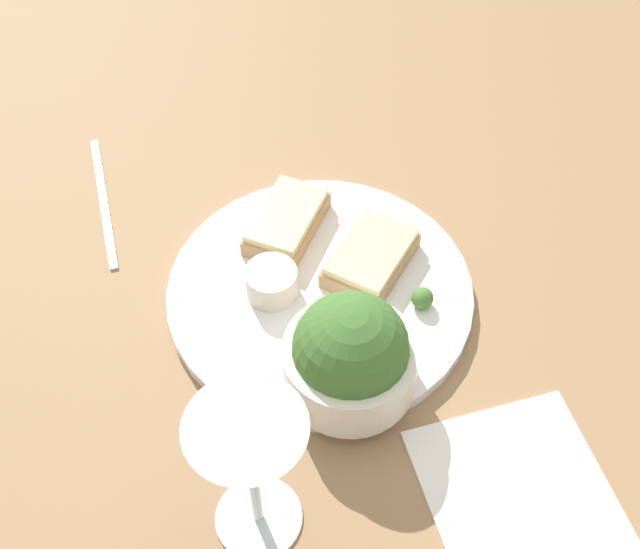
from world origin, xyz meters
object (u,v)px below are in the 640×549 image
at_px(napkin, 517,488).
at_px(sauce_ramekin, 272,281).
at_px(wine_glass, 250,458).
at_px(cheese_toast_near, 371,257).
at_px(fork, 103,200).
at_px(cheese_toast_far, 287,221).
at_px(salad_bowl, 350,355).

bearing_deg(napkin, sauce_ramekin, 99.50).
distance_m(wine_glass, napkin, 0.23).
distance_m(cheese_toast_near, wine_glass, 0.27).
relative_size(napkin, fork, 1.04).
bearing_deg(cheese_toast_far, wine_glass, -130.33).
height_order(salad_bowl, sauce_ramekin, salad_bowl).
bearing_deg(napkin, cheese_toast_far, 88.03).
bearing_deg(wine_glass, napkin, -30.84).
height_order(cheese_toast_near, wine_glass, wine_glass).
relative_size(cheese_toast_far, napkin, 0.59).
distance_m(cheese_toast_near, napkin, 0.25).
bearing_deg(wine_glass, cheese_toast_near, 31.18).
bearing_deg(sauce_ramekin, cheese_toast_far, 44.02).
height_order(sauce_ramekin, fork, sauce_ramekin).
relative_size(wine_glass, napkin, 0.79).
height_order(cheese_toast_near, cheese_toast_far, same).
height_order(salad_bowl, wine_glass, wine_glass).
height_order(cheese_toast_far, wine_glass, wine_glass).
xyz_separation_m(cheese_toast_far, napkin, (-0.01, -0.33, -0.02)).
bearing_deg(sauce_ramekin, fork, 107.15).
xyz_separation_m(sauce_ramekin, cheese_toast_far, (0.06, 0.05, -0.00)).
relative_size(cheese_toast_near, cheese_toast_far, 0.99).
distance_m(cheese_toast_far, fork, 0.20).
relative_size(sauce_ramekin, cheese_toast_near, 0.44).
bearing_deg(cheese_toast_near, sauce_ramekin, 161.50).
bearing_deg(wine_glass, fork, 80.29).
height_order(sauce_ramekin, cheese_toast_near, sauce_ramekin).
bearing_deg(cheese_toast_near, cheese_toast_far, 112.74).
bearing_deg(salad_bowl, cheese_toast_near, 42.26).
height_order(salad_bowl, fork, salad_bowl).
xyz_separation_m(cheese_toast_far, fork, (-0.12, 0.16, -0.02)).
relative_size(sauce_ramekin, napkin, 0.26).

